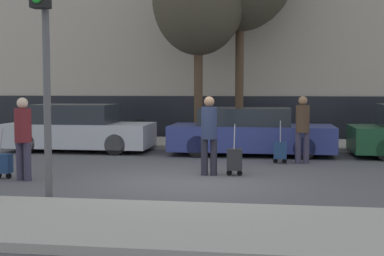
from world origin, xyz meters
name	(u,v)px	position (x,y,z in m)	size (l,w,h in m)	color
ground_plane	(188,181)	(0.00, 0.00, 0.00)	(80.00, 80.00, 0.00)	#4C4C4F
sidewalk_near	(145,225)	(0.00, -3.75, 0.06)	(28.00, 2.50, 0.12)	#A39E93
sidewalk_far	(221,143)	(0.00, 7.00, 0.06)	(28.00, 3.00, 0.12)	#A39E93
parked_car_0	(79,129)	(-4.07, 4.70, 0.66)	(4.31, 1.81, 1.41)	#B7BABF
parked_car_1	(250,133)	(1.05, 4.57, 0.63)	(4.59, 1.86, 1.33)	navy
pedestrian_left	(23,134)	(-3.34, -0.41, 0.96)	(0.34, 0.34, 1.70)	#383347
trolley_left	(3,164)	(-3.87, -0.26, 0.32)	(0.34, 0.29, 1.06)	navy
pedestrian_center	(209,131)	(0.33, 0.80, 0.97)	(0.35, 0.34, 1.71)	#23232D
trolley_center	(235,160)	(0.88, 0.85, 0.35)	(0.34, 0.29, 1.12)	#262628
pedestrian_right	(303,125)	(2.43, 2.97, 0.96)	(0.35, 0.34, 1.69)	#383347
trolley_right	(280,150)	(1.88, 2.91, 0.33)	(0.34, 0.29, 1.08)	navy
traffic_light	(43,30)	(-2.00, -2.36, 2.81)	(0.28, 0.47, 3.95)	#515154
parked_bicycle	(126,129)	(-3.32, 7.21, 0.49)	(1.77, 0.06, 0.96)	black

